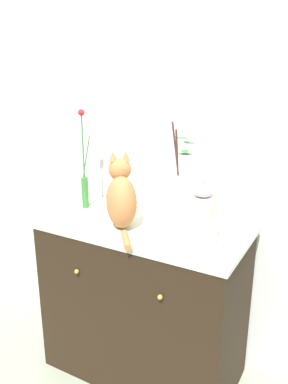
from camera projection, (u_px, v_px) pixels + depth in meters
ground_plane at (144, 367)px, 2.31m from camera, size 6.00×6.00×0.00m
wall_back at (174, 134)px, 2.18m from camera, size 4.40×0.08×2.60m
sideboard at (144, 300)px, 2.17m from camera, size 1.05×0.54×0.89m
cat_sitting at (121, 197)px, 1.97m from camera, size 0.31×0.37×0.38m
vase_slim_green at (85, 178)px, 2.23m from camera, size 0.07×0.04×0.56m
bowl_porcelain at (172, 225)px, 1.95m from camera, size 0.24×0.24×0.06m
vase_glass_clear at (173, 195)px, 1.90m from camera, size 0.15×0.11×0.48m
jar_lidded_porcelain at (202, 218)px, 1.74m from camera, size 0.10×0.10×0.33m
candle_pillar at (119, 203)px, 2.18m from camera, size 0.04×0.04×0.13m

